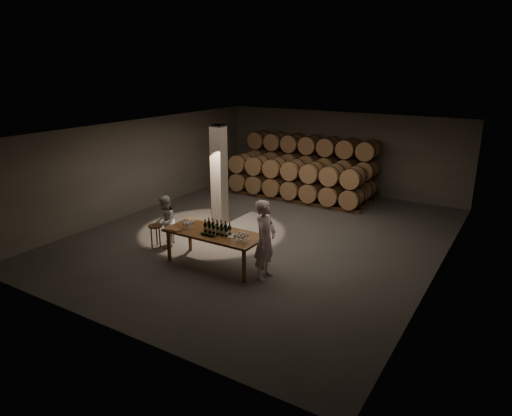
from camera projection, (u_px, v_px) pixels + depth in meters
The scene contains 15 objects.
room at pixel (219, 176), 14.47m from camera, with size 12.00×12.00×12.00m.
tasting_table at pixel (214, 236), 11.62m from camera, with size 2.60×1.10×0.90m.
barrel_stack_back at pixel (310, 163), 18.23m from camera, with size 5.48×0.95×2.31m.
barrel_stack_front at pixel (294, 179), 17.20m from camera, with size 5.48×0.95×1.57m.
bottle_cluster at pixel (217, 229), 11.46m from camera, with size 0.74×0.24×0.36m.
lying_bottles at pixel (208, 235), 11.31m from camera, with size 0.44×0.07×0.07m.
glass_cluster_left at pixel (188, 223), 11.86m from camera, with size 0.20×0.31×0.19m.
glass_cluster_right at pixel (241, 235), 11.05m from camera, with size 0.30×0.30×0.16m.
plate at pixel (231, 236), 11.30m from camera, with size 0.28×0.28×0.02m, color silver.
notebook_near at pixel (176, 230), 11.72m from camera, with size 0.26×0.21×0.03m, color #936135.
notebook_corner at pixel (169, 228), 11.85m from camera, with size 0.24×0.31×0.03m, color #936135.
pen at pixel (179, 232), 11.61m from camera, with size 0.01×0.01×0.14m, color black.
stool at pixel (155, 229), 12.85m from camera, with size 0.39×0.39×0.66m.
person_man at pixel (265, 240), 10.85m from camera, with size 0.72×0.47×1.97m, color silver.
person_woman at pixel (165, 222), 12.83m from camera, with size 0.73×0.57×1.49m, color silver.
Camera 1 is at (6.62, -11.18, 4.98)m, focal length 32.00 mm.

